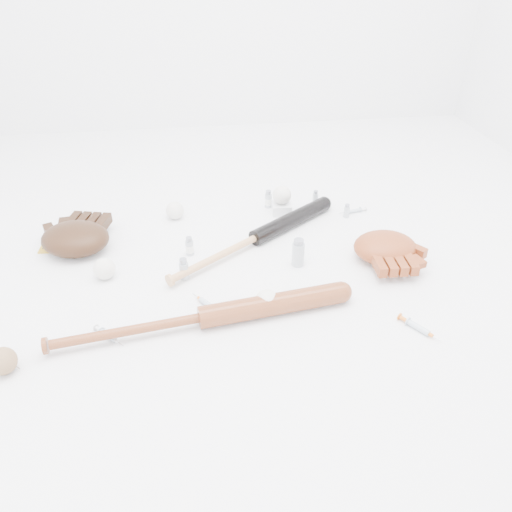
{
  "coord_description": "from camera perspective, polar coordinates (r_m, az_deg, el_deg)",
  "views": [
    {
      "loc": [
        -0.15,
        -1.4,
        1.0
      ],
      "look_at": [
        0.04,
        -0.0,
        0.06
      ],
      "focal_mm": 35.0,
      "sensor_mm": 36.0,
      "label": 1
    }
  ],
  "objects": [
    {
      "name": "baseball_mid",
      "position": [
        1.52,
        1.25,
        -5.27
      ],
      "size": [
        0.08,
        0.08,
        0.08
      ],
      "primitive_type": "sphere",
      "color": "white",
      "rests_on": "ground"
    },
    {
      "name": "vial_1",
      "position": [
        2.06,
        10.34,
        5.11
      ],
      "size": [
        0.02,
        0.02,
        0.06
      ],
      "primitive_type": "cylinder",
      "color": "#A9B2B9",
      "rests_on": "ground"
    },
    {
      "name": "trading_card",
      "position": [
        2.0,
        -22.52,
        1.01
      ],
      "size": [
        0.07,
        0.09,
        0.0
      ],
      "primitive_type": "cube",
      "rotation": [
        0.0,
        0.0,
        -0.06
      ],
      "color": "gold",
      "rests_on": "ground"
    },
    {
      "name": "syringe_1",
      "position": [
        1.57,
        -5.57,
        -5.48
      ],
      "size": [
        0.11,
        0.14,
        0.02
      ],
      "primitive_type": null,
      "rotation": [
        0.0,
        0.0,
        2.22
      ],
      "color": "#ADBCC6",
      "rests_on": "ground"
    },
    {
      "name": "pedestal",
      "position": [
        2.07,
        2.93,
        5.51
      ],
      "size": [
        0.08,
        0.08,
        0.04
      ],
      "primitive_type": "cube",
      "rotation": [
        0.0,
        0.0,
        -0.06
      ],
      "color": "white",
      "rests_on": "ground"
    },
    {
      "name": "vial_3",
      "position": [
        1.73,
        4.85,
        0.43
      ],
      "size": [
        0.04,
        0.04,
        0.1
      ],
      "primitive_type": "cylinder",
      "color": "#A9B2B9",
      "rests_on": "ground"
    },
    {
      "name": "bat_dark",
      "position": [
        1.85,
        -0.02,
        2.12
      ],
      "size": [
        0.71,
        0.53,
        0.06
      ],
      "primitive_type": null,
      "rotation": [
        0.0,
        0.0,
        0.62
      ],
      "color": "black",
      "rests_on": "ground"
    },
    {
      "name": "baseball_upper",
      "position": [
        2.04,
        -9.25,
        5.16
      ],
      "size": [
        0.07,
        0.07,
        0.07
      ],
      "primitive_type": "sphere",
      "color": "white",
      "rests_on": "ground"
    },
    {
      "name": "glove_dark",
      "position": [
        1.91,
        -19.96,
        1.92
      ],
      "size": [
        0.35,
        0.35,
        0.11
      ],
      "primitive_type": null,
      "rotation": [
        0.0,
        0.0,
        -0.25
      ],
      "color": "black",
      "rests_on": "ground"
    },
    {
      "name": "syringe_2",
      "position": [
        2.09,
        6.44,
        5.21
      ],
      "size": [
        0.09,
        0.14,
        0.02
      ],
      "primitive_type": null,
      "rotation": [
        0.0,
        0.0,
        1.06
      ],
      "color": "#ADBCC6",
      "rests_on": "ground"
    },
    {
      "name": "vial_5",
      "position": [
        2.14,
        6.8,
        6.67
      ],
      "size": [
        0.02,
        0.02,
        0.06
      ],
      "primitive_type": "cylinder",
      "color": "#A9B2B9",
      "rests_on": "ground"
    },
    {
      "name": "glove_tan",
      "position": [
        1.82,
        14.53,
        1.01
      ],
      "size": [
        0.28,
        0.28,
        0.1
      ],
      "primitive_type": null,
      "rotation": [
        0.0,
        0.0,
        3.1
      ],
      "color": "brown",
      "rests_on": "ground"
    },
    {
      "name": "bat_wood",
      "position": [
        1.48,
        -6.14,
        -6.98
      ],
      "size": [
        0.94,
        0.2,
        0.07
      ],
      "primitive_type": null,
      "rotation": [
        0.0,
        0.0,
        0.14
      ],
      "color": "brown",
      "rests_on": "ground"
    },
    {
      "name": "syringe_0",
      "position": [
        1.52,
        -16.55,
        -8.71
      ],
      "size": [
        0.11,
        0.12,
        0.02
      ],
      "primitive_type": null,
      "rotation": [
        0.0,
        0.0,
        -0.8
      ],
      "color": "#ADBCC6",
      "rests_on": "ground"
    },
    {
      "name": "baseball_left",
      "position": [
        1.74,
        -16.94,
        -1.41
      ],
      "size": [
        0.07,
        0.07,
        0.07
      ],
      "primitive_type": "sphere",
      "color": "white",
      "rests_on": "ground"
    },
    {
      "name": "vial_2",
      "position": [
        1.8,
        -7.61,
        1.14
      ],
      "size": [
        0.03,
        0.03,
        0.07
      ],
      "primitive_type": "cylinder",
      "color": "#A9B2B9",
      "rests_on": "ground"
    },
    {
      "name": "baseball_on_pedestal",
      "position": [
        2.04,
        2.98,
        6.98
      ],
      "size": [
        0.08,
        0.08,
        0.08
      ],
      "primitive_type": "sphere",
      "color": "white",
      "rests_on": "pedestal"
    },
    {
      "name": "vial_4",
      "position": [
        1.68,
        -8.24,
        -1.45
      ],
      "size": [
        0.03,
        0.03,
        0.08
      ],
      "primitive_type": "cylinder",
      "color": "#A9B2B9",
      "rests_on": "ground"
    },
    {
      "name": "syringe_3",
      "position": [
        1.55,
        18.06,
        -7.79
      ],
      "size": [
        0.11,
        0.15,
        0.02
      ],
      "primitive_type": null,
      "rotation": [
        0.0,
        0.0,
        -0.98
      ],
      "color": "#ADBCC6",
      "rests_on": "ground"
    },
    {
      "name": "syringe_5",
      "position": [
        1.55,
        -26.77,
        -10.41
      ],
      "size": [
        0.12,
        0.11,
        0.02
      ],
      "primitive_type": null,
      "rotation": [
        0.0,
        0.0,
        -0.73
      ],
      "color": "#ADBCC6",
      "rests_on": "ground"
    },
    {
      "name": "baseball_aged",
      "position": [
        1.5,
        -27.0,
        -10.65
      ],
      "size": [
        0.07,
        0.07,
        0.07
      ],
      "primitive_type": "sphere",
      "color": "olive",
      "rests_on": "ground"
    },
    {
      "name": "vial_0",
      "position": [
        2.1,
        1.42,
        6.55
      ],
      "size": [
        0.03,
        0.03,
        0.08
      ],
      "primitive_type": "cylinder",
      "color": "#A9B2B9",
      "rests_on": "ground"
    },
    {
      "name": "syringe_4",
      "position": [
        2.11,
        11.12,
        5.08
      ],
      "size": [
        0.14,
        0.05,
        0.02
      ],
      "primitive_type": null,
      "rotation": [
        0.0,
        0.0,
        3.33
      ],
      "color": "#ADBCC6",
      "rests_on": "ground"
    }
  ]
}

